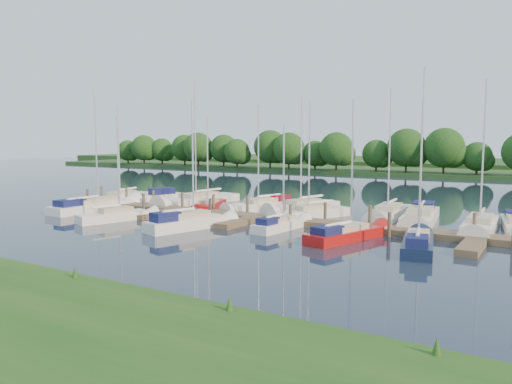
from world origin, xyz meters
The scene contains 22 objects.
ground centered at (0.00, 0.00, 0.00)m, with size 260.00×260.00×0.00m, color #1B2937.
dock centered at (0.00, 7.31, 0.20)m, with size 40.00×6.00×0.40m.
mooring_pilings centered at (0.00, 8.43, 0.60)m, with size 38.24×2.84×2.00m.
far_shore centered at (0.00, 75.00, 0.30)m, with size 180.00×30.00×0.60m, color #224319.
distant_hill centered at (0.00, 100.00, 0.70)m, with size 220.00×40.00×1.40m, color #305525.
treeline centered at (0.61, 62.16, 4.25)m, with size 146.15×9.91×8.20m.
sailboat_n_0 centered at (-18.09, 11.06, 0.27)m, with size 2.86×7.89×9.96m.
motorboat centered at (-15.46, 13.95, 0.33)m, with size 2.90×5.47×1.54m.
sailboat_n_2 centered at (-9.97, 13.26, 0.27)m, with size 3.49×10.09×12.58m.
sailboat_n_3 centered at (-6.72, 10.69, 0.27)m, with size 3.40×6.65×8.58m.
sailboat_n_4 centered at (-2.48, 12.91, 0.33)m, with size 3.74×7.57×9.77m.
sailboat_n_5 centered at (0.98, 14.09, 0.27)m, with size 3.96×8.14×10.37m.
sailboat_n_6 centered at (3.19, 11.08, 0.28)m, with size 4.26×7.34×9.66m.
sailboat_n_7 centered at (8.50, 14.31, 0.28)m, with size 2.38×8.41×10.69m.
sailboat_n_8 centered at (11.14, 13.58, 0.32)m, with size 3.29×9.54×11.94m.
sailboat_n_9 centered at (15.60, 11.71, 0.28)m, with size 2.24×8.36×10.67m.
sailboat_s_0 centered at (-15.04, 4.90, 0.32)m, with size 2.45×9.03×11.42m.
sailboat_s_1 centered at (-9.11, 1.98, 0.28)m, with size 3.11×6.46×8.43m.
sailboat_s_2 centered at (-2.05, 2.05, 0.35)m, with size 3.34×7.23×9.49m.
sailboat_s_3 centered at (3.63, 5.17, 0.31)m, with size 1.91×5.88×7.59m.
sailboat_s_4 centered at (8.86, 4.28, 0.31)m, with size 3.36×7.18×9.14m.
sailboat_s_5 centered at (13.37, 3.65, 0.32)m, with size 2.74×6.90×8.82m.
Camera 1 is at (20.01, -25.02, 6.26)m, focal length 35.00 mm.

